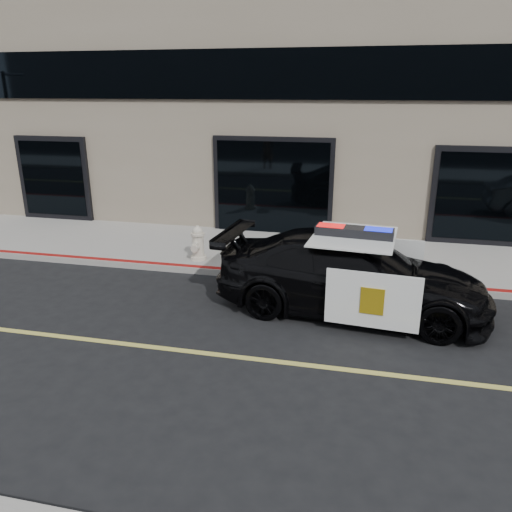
# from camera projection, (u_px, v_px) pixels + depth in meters

# --- Properties ---
(ground) EXTENTS (120.00, 120.00, 0.00)m
(ground) POSITION_uv_depth(u_px,v_px,m) (251.00, 359.00, 8.07)
(ground) COLOR black
(ground) RESTS_ON ground
(sidewalk_n) EXTENTS (60.00, 3.50, 0.15)m
(sidewalk_n) POSITION_uv_depth(u_px,v_px,m) (298.00, 254.00, 12.89)
(sidewalk_n) COLOR gray
(sidewalk_n) RESTS_ON ground
(building_n) EXTENTS (60.00, 7.00, 12.00)m
(building_n) POSITION_uv_depth(u_px,v_px,m) (326.00, 26.00, 15.84)
(building_n) COLOR #756856
(building_n) RESTS_ON ground
(police_car) EXTENTS (3.07, 5.57, 1.70)m
(police_car) POSITION_uv_depth(u_px,v_px,m) (352.00, 274.00, 9.58)
(police_car) COLOR black
(police_car) RESTS_ON ground
(fire_hydrant) EXTENTS (0.39, 0.53, 0.85)m
(fire_hydrant) POSITION_uv_depth(u_px,v_px,m) (198.00, 244.00, 12.14)
(fire_hydrant) COLOR beige
(fire_hydrant) RESTS_ON sidewalk_n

